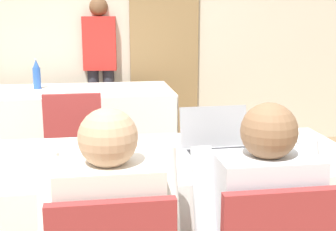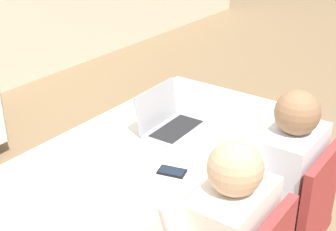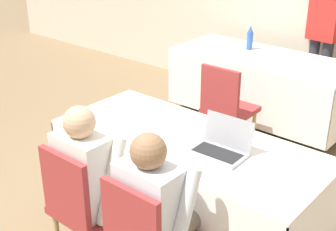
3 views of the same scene
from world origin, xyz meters
name	(u,v)px [view 1 (image 1 of 3)]	position (x,y,z in m)	size (l,w,h in m)	color
wall_back	(123,21)	(0.00, 2.80, 1.35)	(12.00, 0.06, 2.70)	beige
curtain_panel	(164,23)	(0.43, 2.74, 1.33)	(0.73, 0.04, 2.65)	olive
conference_table_near	(161,190)	(0.00, 0.00, 0.58)	(1.94, 0.83, 0.76)	white
conference_table_far	(65,110)	(-0.59, 2.06, 0.58)	(1.94, 0.83, 0.76)	white
laptop	(218,146)	(0.28, -0.02, 0.80)	(0.36, 0.27, 0.22)	#99999E
cell_phone	(158,174)	(-0.05, -0.27, 0.76)	(0.10, 0.14, 0.01)	black
paper_beside_laptop	(193,148)	(0.18, 0.10, 0.76)	(0.31, 0.35, 0.00)	white
water_bottle	(37,75)	(-0.83, 2.18, 0.88)	(0.07, 0.07, 0.28)	#2D5BB7
chair_far_spare	(74,144)	(-0.48, 1.21, 0.49)	(0.45, 0.45, 0.89)	tan
person_white_shirt	(257,228)	(0.28, -0.62, 0.65)	(0.50, 0.52, 1.15)	#665B4C
person_red_shirt	(100,64)	(-0.25, 2.77, 0.91)	(0.36, 0.23, 1.59)	#33333D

